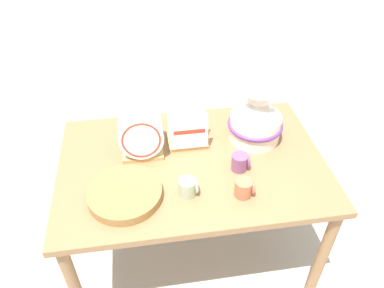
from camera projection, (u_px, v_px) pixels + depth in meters
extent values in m
plane|color=#B2ADA3|center=(192.00, 251.00, 2.32)|extent=(14.00, 14.00, 0.00)
cube|color=olive|center=(192.00, 164.00, 1.84)|extent=(1.30, 0.86, 0.03)
cylinder|color=olive|center=(322.00, 258.00, 1.87)|extent=(0.06, 0.06, 0.72)
cylinder|color=olive|center=(87.00, 177.00, 2.30)|extent=(0.06, 0.06, 0.72)
cylinder|color=olive|center=(274.00, 157.00, 2.44)|extent=(0.06, 0.06, 0.72)
cylinder|color=white|center=(255.00, 127.00, 1.93)|extent=(0.26, 0.26, 0.14)
cone|color=white|center=(257.00, 108.00, 1.85)|extent=(0.26, 0.26, 0.09)
cylinder|color=white|center=(259.00, 96.00, 1.81)|extent=(0.11, 0.11, 0.06)
torus|color=white|center=(260.00, 91.00, 1.79)|extent=(0.16, 0.16, 0.02)
torus|color=#60337A|center=(255.00, 124.00, 1.92)|extent=(0.28, 0.28, 0.02)
cube|color=tan|center=(143.00, 150.00, 1.88)|extent=(0.20, 0.17, 0.02)
cylinder|color=tan|center=(127.00, 136.00, 1.90)|extent=(0.01, 0.01, 0.06)
cylinder|color=tan|center=(155.00, 134.00, 1.92)|extent=(0.01, 0.01, 0.06)
cylinder|color=white|center=(141.00, 140.00, 1.75)|extent=(0.21, 0.04, 0.21)
torus|color=#B23323|center=(141.00, 140.00, 1.75)|extent=(0.19, 0.04, 0.19)
cylinder|color=white|center=(141.00, 135.00, 1.78)|extent=(0.21, 0.04, 0.21)
cylinder|color=white|center=(140.00, 131.00, 1.80)|extent=(0.21, 0.04, 0.21)
cylinder|color=white|center=(140.00, 126.00, 1.83)|extent=(0.21, 0.04, 0.21)
cylinder|color=white|center=(140.00, 122.00, 1.86)|extent=(0.21, 0.04, 0.21)
cube|color=tan|center=(188.00, 139.00, 1.95)|extent=(0.20, 0.17, 0.02)
cylinder|color=tan|center=(173.00, 126.00, 1.96)|extent=(0.01, 0.01, 0.06)
cylinder|color=tan|center=(199.00, 124.00, 1.98)|extent=(0.01, 0.01, 0.06)
cube|color=white|center=(190.00, 132.00, 1.82)|extent=(0.18, 0.03, 0.18)
cube|color=white|center=(188.00, 123.00, 1.88)|extent=(0.18, 0.03, 0.18)
cube|color=white|center=(186.00, 114.00, 1.93)|extent=(0.18, 0.03, 0.18)
cube|color=#B23323|center=(190.00, 132.00, 1.82)|extent=(0.16, 0.01, 0.02)
cylinder|color=olive|center=(125.00, 197.00, 1.65)|extent=(0.33, 0.33, 0.01)
cylinder|color=olive|center=(125.00, 195.00, 1.64)|extent=(0.33, 0.33, 0.01)
cylinder|color=olive|center=(125.00, 194.00, 1.64)|extent=(0.33, 0.33, 0.01)
cylinder|color=olive|center=(125.00, 193.00, 1.63)|extent=(0.33, 0.33, 0.01)
cylinder|color=olive|center=(124.00, 191.00, 1.62)|extent=(0.33, 0.33, 0.01)
cylinder|color=#B76647|center=(243.00, 188.00, 1.64)|extent=(0.08, 0.08, 0.08)
torus|color=#B76647|center=(252.00, 187.00, 1.64)|extent=(0.01, 0.07, 0.07)
cylinder|color=#7A4770|center=(239.00, 162.00, 1.77)|extent=(0.08, 0.08, 0.08)
torus|color=#7A4770|center=(247.00, 161.00, 1.77)|extent=(0.01, 0.07, 0.07)
cylinder|color=#9EB28E|center=(187.00, 187.00, 1.64)|extent=(0.08, 0.08, 0.08)
torus|color=#9EB28E|center=(196.00, 186.00, 1.64)|extent=(0.01, 0.07, 0.07)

